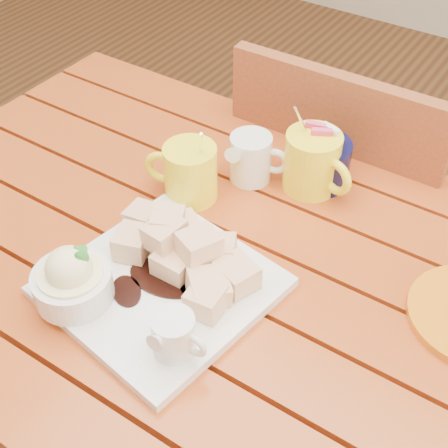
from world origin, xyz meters
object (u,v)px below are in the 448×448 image
Objects in this scene: dessert_plate at (144,277)px; coffee_mug_left at (189,172)px; coffee_mug_right at (313,162)px; chair_far at (340,211)px; table at (213,300)px.

dessert_plate is 2.18× the size of coffee_mug_left.
coffee_mug_left is 0.94× the size of coffee_mug_right.
chair_far reaches higher than coffee_mug_left.
dessert_plate is 0.36× the size of chair_far.
coffee_mug_right is (0.16, 0.14, 0.00)m from coffee_mug_left.
chair_far is at bearing 53.56° from coffee_mug_left.
dessert_plate is at bearing 83.29° from chair_far.
coffee_mug_left is 0.50m from chair_far.
table is 1.33× the size of chair_far.
table is at bearing 72.11° from dessert_plate.
coffee_mug_left is (-0.11, 0.10, 0.16)m from table.
table is 0.49m from chair_far.
coffee_mug_left is at bearing -122.98° from coffee_mug_right.
table is 0.19m from dessert_plate.
chair_far is (-0.02, 0.24, -0.30)m from coffee_mug_right.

